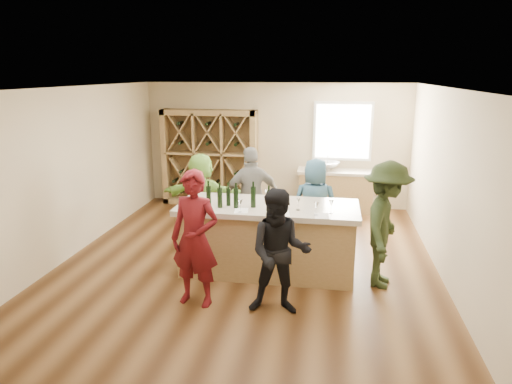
% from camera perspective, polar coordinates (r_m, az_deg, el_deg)
% --- Properties ---
extents(floor, '(6.00, 7.00, 0.10)m').
position_cam_1_polar(floor, '(7.59, -1.01, -9.15)').
color(floor, '#56361B').
rests_on(floor, ground).
extents(ceiling, '(6.00, 7.00, 0.10)m').
position_cam_1_polar(ceiling, '(6.94, -1.12, 13.31)').
color(ceiling, white).
rests_on(ceiling, ground).
extents(wall_back, '(6.00, 0.10, 2.80)m').
position_cam_1_polar(wall_back, '(10.57, 2.48, 5.93)').
color(wall_back, '#C8B591').
rests_on(wall_back, ground).
extents(wall_front, '(6.00, 0.10, 2.80)m').
position_cam_1_polar(wall_front, '(3.87, -10.90, -10.43)').
color(wall_front, '#C8B591').
rests_on(wall_front, ground).
extents(wall_left, '(0.10, 7.00, 2.80)m').
position_cam_1_polar(wall_left, '(8.24, -22.43, 2.26)').
color(wall_left, '#C8B591').
rests_on(wall_left, ground).
extents(wall_right, '(0.10, 7.00, 2.80)m').
position_cam_1_polar(wall_right, '(7.23, 23.45, 0.53)').
color(wall_right, '#C8B591').
rests_on(wall_right, ground).
extents(window_frame, '(1.30, 0.06, 1.30)m').
position_cam_1_polar(window_frame, '(10.37, 10.78, 7.46)').
color(window_frame, white).
rests_on(window_frame, wall_back).
extents(window_pane, '(1.18, 0.01, 1.18)m').
position_cam_1_polar(window_pane, '(10.33, 10.78, 7.44)').
color(window_pane, white).
rests_on(window_pane, wall_back).
extents(wine_rack, '(2.20, 0.45, 2.20)m').
position_cam_1_polar(wine_rack, '(10.64, -5.79, 4.28)').
color(wine_rack, olive).
rests_on(wine_rack, floor).
extents(back_counter_base, '(1.60, 0.58, 0.86)m').
position_cam_1_polar(back_counter_base, '(10.35, 9.90, 0.03)').
color(back_counter_base, olive).
rests_on(back_counter_base, floor).
extents(back_counter_top, '(1.70, 0.62, 0.06)m').
position_cam_1_polar(back_counter_top, '(10.24, 10.01, 2.52)').
color(back_counter_top, '#B7AA95').
rests_on(back_counter_top, back_counter_base).
extents(sink, '(0.54, 0.54, 0.19)m').
position_cam_1_polar(sink, '(10.22, 8.92, 3.24)').
color(sink, silver).
rests_on(sink, back_counter_top).
extents(faucet, '(0.02, 0.02, 0.30)m').
position_cam_1_polar(faucet, '(10.38, 8.95, 3.75)').
color(faucet, silver).
rests_on(faucet, back_counter_top).
extents(tasting_counter_base, '(2.60, 1.00, 1.00)m').
position_cam_1_polar(tasting_counter_base, '(7.09, 1.50, -6.11)').
color(tasting_counter_base, olive).
rests_on(tasting_counter_base, floor).
extents(tasting_counter_top, '(2.72, 1.12, 0.08)m').
position_cam_1_polar(tasting_counter_top, '(6.91, 1.53, -1.93)').
color(tasting_counter_top, '#B7AA95').
rests_on(tasting_counter_top, tasting_counter_base).
extents(wine_bottle_a, '(0.07, 0.07, 0.29)m').
position_cam_1_polar(wine_bottle_a, '(6.89, -5.95, -0.46)').
color(wine_bottle_a, black).
rests_on(wine_bottle_a, tasting_counter_top).
extents(wine_bottle_b, '(0.08, 0.08, 0.30)m').
position_cam_1_polar(wine_bottle_b, '(6.75, -4.55, -0.71)').
color(wine_bottle_b, black).
rests_on(wine_bottle_b, tasting_counter_top).
extents(wine_bottle_c, '(0.08, 0.08, 0.27)m').
position_cam_1_polar(wine_bottle_c, '(6.84, -3.47, -0.60)').
color(wine_bottle_c, black).
rests_on(wine_bottle_c, tasting_counter_top).
extents(wine_bottle_d, '(0.10, 0.10, 0.30)m').
position_cam_1_polar(wine_bottle_d, '(6.72, -2.51, -0.76)').
color(wine_bottle_d, black).
rests_on(wine_bottle_d, tasting_counter_top).
extents(wine_bottle_e, '(0.10, 0.10, 0.31)m').
position_cam_1_polar(wine_bottle_e, '(6.74, -0.34, -0.64)').
color(wine_bottle_e, black).
rests_on(wine_bottle_e, tasting_counter_top).
extents(wine_glass_a, '(0.08, 0.08, 0.19)m').
position_cam_1_polar(wine_glass_a, '(6.51, -1.99, -1.75)').
color(wine_glass_a, white).
rests_on(wine_glass_a, tasting_counter_top).
extents(wine_glass_b, '(0.08, 0.08, 0.16)m').
position_cam_1_polar(wine_glass_b, '(6.47, 2.94, -2.01)').
color(wine_glass_b, white).
rests_on(wine_glass_b, tasting_counter_top).
extents(wine_glass_c, '(0.10, 0.10, 0.19)m').
position_cam_1_polar(wine_glass_c, '(6.43, 7.52, -2.09)').
color(wine_glass_c, white).
rests_on(wine_glass_c, tasting_counter_top).
extents(wine_glass_d, '(0.09, 0.09, 0.17)m').
position_cam_1_polar(wine_glass_d, '(6.65, 5.29, -1.53)').
color(wine_glass_d, white).
rests_on(wine_glass_d, tasting_counter_top).
extents(wine_glass_e, '(0.08, 0.08, 0.19)m').
position_cam_1_polar(wine_glass_e, '(6.56, 9.37, -1.81)').
color(wine_glass_e, white).
rests_on(wine_glass_e, tasting_counter_top).
extents(tasting_menu_a, '(0.23, 0.29, 0.00)m').
position_cam_1_polar(tasting_menu_a, '(6.61, -1.85, -2.34)').
color(tasting_menu_a, white).
rests_on(tasting_menu_a, tasting_counter_top).
extents(tasting_menu_b, '(0.30, 0.37, 0.00)m').
position_cam_1_polar(tasting_menu_b, '(6.51, 3.11, -2.63)').
color(tasting_menu_b, white).
rests_on(tasting_menu_b, tasting_counter_top).
extents(tasting_menu_c, '(0.22, 0.29, 0.00)m').
position_cam_1_polar(tasting_menu_c, '(6.44, 8.24, -2.97)').
color(tasting_menu_c, white).
rests_on(tasting_menu_c, tasting_counter_top).
extents(person_near_left, '(0.74, 0.59, 1.83)m').
position_cam_1_polar(person_near_left, '(6.04, -7.63, -5.82)').
color(person_near_left, '#590F14').
rests_on(person_near_left, floor).
extents(person_near_right, '(0.83, 0.50, 1.65)m').
position_cam_1_polar(person_near_right, '(5.80, 2.99, -7.57)').
color(person_near_right, black).
rests_on(person_near_right, floor).
extents(person_server, '(0.79, 1.28, 1.84)m').
position_cam_1_polar(person_server, '(6.76, 15.91, -3.98)').
color(person_server, '#263319').
rests_on(person_server, floor).
extents(person_far_mid, '(1.18, 0.92, 1.79)m').
position_cam_1_polar(person_far_mid, '(8.00, -0.52, -0.67)').
color(person_far_mid, slate).
rests_on(person_far_mid, floor).
extents(person_far_right, '(0.80, 0.53, 1.63)m').
position_cam_1_polar(person_far_right, '(7.88, 7.36, -1.65)').
color(person_far_right, '#335972').
rests_on(person_far_right, floor).
extents(person_far_left, '(1.52, 0.57, 1.63)m').
position_cam_1_polar(person_far_left, '(8.36, -6.82, -0.64)').
color(person_far_left, '#8CC64C').
rests_on(person_far_left, floor).
extents(wine_bottle_f, '(0.07, 0.07, 0.30)m').
position_cam_1_polar(wine_bottle_f, '(6.57, 1.61, -1.10)').
color(wine_bottle_f, black).
rests_on(wine_bottle_f, tasting_counter_top).
extents(wine_glass_f, '(0.07, 0.07, 0.18)m').
position_cam_1_polar(wine_glass_f, '(7.08, 1.36, -0.44)').
color(wine_glass_f, white).
rests_on(wine_glass_f, tasting_counter_top).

